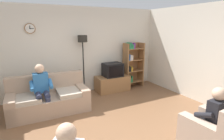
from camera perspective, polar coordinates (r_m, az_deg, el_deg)
ground_plane at (r=3.95m, az=1.89°, el=-18.69°), size 12.00×12.00×0.00m
back_wall_assembly at (r=5.86m, az=-10.98°, el=5.85°), size 6.20×0.17×2.70m
right_wall at (r=5.42m, az=29.43°, el=3.75°), size 0.12×5.80×2.70m
couch at (r=4.90m, az=-19.07°, el=-8.74°), size 1.92×0.92×0.90m
tv_stand at (r=6.11m, az=0.11°, el=-4.17°), size 1.10×0.56×0.50m
tv at (r=5.97m, az=0.22°, el=0.07°), size 0.60×0.49×0.44m
bookshelf at (r=6.43m, az=6.22°, el=1.92°), size 0.68×0.36×1.58m
floor_lamp at (r=5.58m, az=-9.10°, el=6.59°), size 0.28×0.28×1.85m
armchair_near_bookshelf at (r=3.82m, az=29.20°, el=-16.71°), size 0.85×0.92×0.90m
person_on_couch at (r=4.65m, az=-21.17°, el=-5.05°), size 0.52×0.54×1.24m
person_in_right_armchair at (r=3.72m, az=28.57°, el=-12.02°), size 0.53×0.55×1.12m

